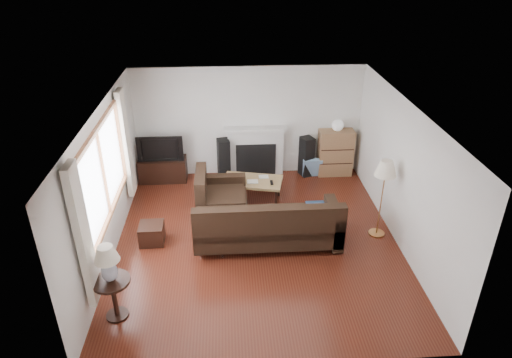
{
  "coord_description": "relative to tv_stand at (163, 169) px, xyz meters",
  "views": [
    {
      "loc": [
        -0.48,
        -6.76,
        4.84
      ],
      "look_at": [
        0.0,
        0.3,
        1.1
      ],
      "focal_mm": 32.0,
      "sensor_mm": 36.0,
      "label": 1
    }
  ],
  "objects": [
    {
      "name": "speaker_right",
      "position": [
        3.25,
        0.05,
        0.2
      ],
      "size": [
        0.35,
        0.38,
        0.92
      ],
      "primitive_type": "cube",
      "rotation": [
        0.0,
        0.0,
        0.37
      ],
      "color": "black",
      "rests_on": "ground"
    },
    {
      "name": "footstool",
      "position": [
        0.06,
        -2.4,
        -0.08
      ],
      "size": [
        0.43,
        0.43,
        0.36
      ],
      "primitive_type": "cube",
      "rotation": [
        0.0,
        0.0,
        0.02
      ],
      "color": "black",
      "rests_on": "ground"
    },
    {
      "name": "speaker_left",
      "position": [
        1.37,
        0.06,
        0.19
      ],
      "size": [
        0.31,
        0.35,
        0.91
      ],
      "primitive_type": "cube",
      "rotation": [
        0.0,
        0.0,
        0.19
      ],
      "color": "black",
      "rests_on": "ground"
    },
    {
      "name": "television",
      "position": [
        0.0,
        0.0,
        0.55
      ],
      "size": [
        0.99,
        0.13,
        0.57
      ],
      "primitive_type": "imported",
      "color": "black",
      "rests_on": "tv_stand"
    },
    {
      "name": "tv_stand",
      "position": [
        0.0,
        0.0,
        0.0
      ],
      "size": [
        1.05,
        0.47,
        0.53
      ],
      "primitive_type": "cube",
      "color": "black",
      "rests_on": "ground"
    },
    {
      "name": "bookshelf",
      "position": [
        3.9,
        0.05,
        0.27
      ],
      "size": [
        0.77,
        0.37,
        1.06
      ],
      "primitive_type": "cube",
      "color": "#936944",
      "rests_on": "ground"
    },
    {
      "name": "fireplace",
      "position": [
        2.09,
        0.16,
        0.31
      ],
      "size": [
        1.4,
        0.26,
        1.15
      ],
      "primitive_type": "cube",
      "color": "white",
      "rests_on": "room"
    },
    {
      "name": "sectional_sofa",
      "position": [
        2.12,
        -2.56,
        0.18
      ],
      "size": [
        2.77,
        2.02,
        0.89
      ],
      "primitive_type": "cube",
      "color": "black",
      "rests_on": "ground"
    },
    {
      "name": "window",
      "position": [
        -0.51,
        -2.68,
        1.29
      ],
      "size": [
        0.12,
        2.74,
        1.54
      ],
      "primitive_type": "cube",
      "color": "brown",
      "rests_on": "room"
    },
    {
      "name": "curtain_far",
      "position": [
        -0.46,
        -1.16,
        1.14
      ],
      "size": [
        0.1,
        0.35,
        2.1
      ],
      "primitive_type": "cube",
      "color": "white",
      "rests_on": "room"
    },
    {
      "name": "globe_lamp",
      "position": [
        3.9,
        0.05,
        0.93
      ],
      "size": [
        0.26,
        0.26,
        0.26
      ],
      "primitive_type": "sphere",
      "color": "white",
      "rests_on": "bookshelf"
    },
    {
      "name": "side_table",
      "position": [
        -0.21,
        -4.2,
        0.07
      ],
      "size": [
        0.52,
        0.52,
        0.66
      ],
      "primitive_type": "cube",
      "color": "black",
      "rests_on": "ground"
    },
    {
      "name": "coffee_table",
      "position": [
        1.95,
        -1.02,
        -0.03
      ],
      "size": [
        1.32,
        0.91,
        0.47
      ],
      "primitive_type": "cube",
      "rotation": [
        0.0,
        0.0,
        -0.22
      ],
      "color": "olive",
      "rests_on": "ground"
    },
    {
      "name": "table_lamp",
      "position": [
        -0.21,
        -4.2,
        0.67
      ],
      "size": [
        0.35,
        0.35,
        0.56
      ],
      "primitive_type": "cube",
      "color": "silver",
      "rests_on": "side_table"
    },
    {
      "name": "floor_lamp",
      "position": [
        4.16,
        -2.43,
        0.49
      ],
      "size": [
        0.46,
        0.46,
        1.5
      ],
      "primitive_type": "cube",
      "rotation": [
        0.0,
        0.0,
        0.21
      ],
      "color": "#BC7C41",
      "rests_on": "ground"
    },
    {
      "name": "curtain_near",
      "position": [
        -0.46,
        -4.2,
        1.14
      ],
      "size": [
        0.1,
        0.35,
        2.1
      ],
      "primitive_type": "cube",
      "color": "white",
      "rests_on": "room"
    },
    {
      "name": "room",
      "position": [
        1.94,
        -2.48,
        0.99
      ],
      "size": [
        5.1,
        5.6,
        2.54
      ],
      "color": "#511E12",
      "rests_on": "ground"
    }
  ]
}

